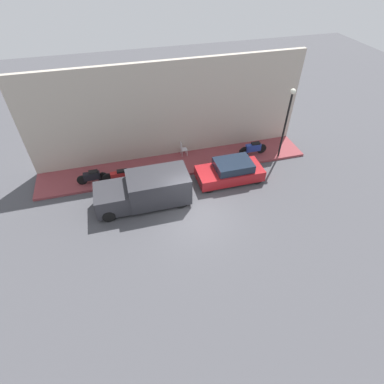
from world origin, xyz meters
The scene contains 10 objects.
ground_plane centered at (0.00, 0.00, 0.00)m, with size 60.00×60.00×0.00m, color #47474C.
sidewalk centered at (4.60, 0.00, 0.08)m, with size 2.40×17.06×0.16m.
building_facade centered at (5.96, 0.00, 3.08)m, with size 0.30×17.06×6.17m.
parked_car centered at (2.35, -2.84, 0.63)m, with size 1.77×3.93×1.31m.
delivery_van centered at (1.67, 2.40, 0.91)m, with size 2.02×5.06×1.78m.
motorcycle_blue centered at (4.30, -5.19, 0.64)m, with size 0.30×1.92×0.89m.
motorcycle_black centered at (4.06, 5.17, 0.60)m, with size 0.30×1.77×0.83m.
motorcycle_red centered at (3.78, 3.55, 0.59)m, with size 0.30×2.09×0.77m.
streetlamp centered at (3.68, -6.78, 3.14)m, with size 0.33×0.33×4.59m.
cafe_chair centered at (5.44, -0.66, 0.68)m, with size 0.40×0.40×0.96m.
Camera 1 is at (-10.74, 3.11, 11.61)m, focal length 28.00 mm.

